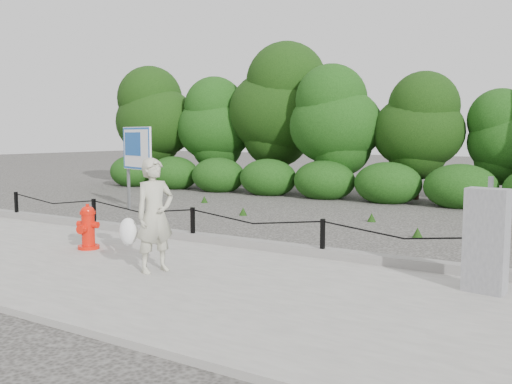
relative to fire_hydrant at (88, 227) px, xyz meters
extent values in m
plane|color=#2D2B28|center=(1.06, 1.42, -0.44)|extent=(90.00, 90.00, 0.00)
cube|color=gray|center=(1.06, -0.58, -0.40)|extent=(14.00, 4.00, 0.08)
cube|color=slate|center=(1.06, 1.47, -0.29)|extent=(14.00, 0.22, 0.14)
cube|color=black|center=(-3.94, 1.42, -0.06)|extent=(0.06, 0.06, 0.60)
cube|color=black|center=(-1.44, 1.42, -0.06)|extent=(0.06, 0.06, 0.60)
cube|color=black|center=(1.06, 1.42, -0.06)|extent=(0.06, 0.06, 0.60)
cube|color=black|center=(3.56, 1.42, -0.06)|extent=(0.06, 0.06, 0.60)
cube|color=black|center=(6.06, 1.42, -0.06)|extent=(0.06, 0.06, 0.60)
cylinder|color=black|center=(-2.69, 1.42, 0.16)|extent=(2.50, 0.02, 0.02)
cylinder|color=black|center=(-0.19, 1.42, 0.16)|extent=(2.50, 0.02, 0.02)
cylinder|color=black|center=(2.31, 1.42, 0.16)|extent=(2.50, 0.02, 0.02)
cylinder|color=black|center=(4.81, 1.42, 0.16)|extent=(2.50, 0.02, 0.02)
cylinder|color=black|center=(-7.44, 10.02, 0.69)|extent=(0.18, 0.18, 2.24)
ellipsoid|color=#234C11|center=(-7.44, 10.02, 2.26)|extent=(3.32, 2.87, 3.59)
cylinder|color=black|center=(-4.94, 10.42, 0.56)|extent=(0.18, 0.18, 1.99)
ellipsoid|color=#234C11|center=(-4.94, 10.42, 1.95)|extent=(2.95, 2.55, 3.18)
cylinder|color=black|center=(-2.44, 10.82, 0.82)|extent=(0.18, 0.18, 2.51)
ellipsoid|color=#234C11|center=(-2.44, 10.82, 2.58)|extent=(3.72, 3.22, 4.02)
cylinder|color=black|center=(0.06, 10.02, 0.58)|extent=(0.18, 0.18, 2.04)
ellipsoid|color=#234C11|center=(0.06, 10.02, 2.01)|extent=(3.01, 2.60, 3.26)
cylinder|color=black|center=(2.56, 10.42, 0.50)|extent=(0.18, 0.18, 1.86)
ellipsoid|color=#234C11|center=(2.56, 10.42, 1.80)|extent=(2.76, 2.38, 2.98)
cylinder|color=black|center=(5.06, 10.82, 0.36)|extent=(0.18, 0.18, 1.59)
ellipsoid|color=#234C11|center=(5.06, 10.82, 1.47)|extent=(2.35, 2.03, 2.54)
cylinder|color=red|center=(0.00, 0.01, -0.33)|extent=(0.41, 0.41, 0.06)
cylinder|color=red|center=(0.00, 0.01, -0.04)|extent=(0.25, 0.25, 0.52)
cylinder|color=red|center=(0.00, 0.01, 0.24)|extent=(0.30, 0.30, 0.05)
ellipsoid|color=red|center=(0.00, 0.01, 0.27)|extent=(0.26, 0.26, 0.17)
cylinder|color=red|center=(0.00, 0.01, 0.37)|extent=(0.07, 0.07, 0.05)
cylinder|color=red|center=(-0.14, -0.02, 0.05)|extent=(0.12, 0.12, 0.11)
cylinder|color=red|center=(0.14, 0.04, 0.05)|extent=(0.12, 0.12, 0.11)
cylinder|color=red|center=(0.03, -0.14, -0.01)|extent=(0.16, 0.14, 0.15)
cylinder|color=slate|center=(-0.03, -0.12, -0.08)|extent=(0.01, 0.05, 0.11)
imported|color=#ADAB94|center=(1.97, -0.55, 0.42)|extent=(0.53, 0.66, 1.56)
ellipsoid|color=white|center=(1.62, -0.70, 0.19)|extent=(0.28, 0.22, 0.37)
cube|color=gray|center=(5.97, 0.77, 0.27)|extent=(0.51, 0.34, 1.24)
cube|color=slate|center=(5.97, 0.94, 0.33)|extent=(0.06, 0.06, 1.37)
cube|color=slate|center=(-3.32, 4.30, 0.64)|extent=(0.08, 0.08, 2.15)
cube|color=slate|center=(-2.24, 3.96, 0.64)|extent=(0.08, 0.08, 2.15)
cube|color=white|center=(-2.79, 4.09, 1.18)|extent=(1.30, 0.44, 1.08)
cube|color=#164FA4|center=(-2.80, 4.06, 1.18)|extent=(1.26, 0.40, 1.04)
cube|color=#164FA4|center=(-2.95, 4.10, 1.29)|extent=(0.77, 0.24, 0.59)
camera|label=1|loc=(6.94, -6.04, 1.51)|focal=38.00mm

